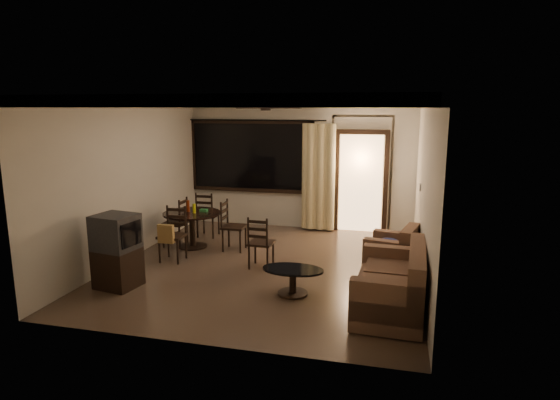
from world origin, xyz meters
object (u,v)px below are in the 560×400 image
(dining_chair_east, at_px, (234,235))
(coffee_table, at_px, (293,277))
(side_chair, at_px, (261,252))
(dining_table, at_px, (192,220))
(dining_chair_south, at_px, (172,244))
(dining_chair_west, at_px, (176,232))
(dining_chair_north, at_px, (208,223))
(sofa, at_px, (395,287))
(tv_cabinet, at_px, (117,251))
(armchair, at_px, (394,253))

(dining_chair_east, height_order, coffee_table, dining_chair_east)
(side_chair, bearing_deg, dining_chair_east, -44.58)
(dining_chair_east, xyz_separation_m, side_chair, (0.78, -0.83, -0.02))
(dining_table, xyz_separation_m, dining_chair_south, (0.01, -0.86, -0.24))
(dining_chair_west, bearing_deg, dining_chair_north, 156.29)
(dining_chair_west, height_order, dining_chair_north, same)
(sofa, relative_size, side_chair, 1.84)
(dining_chair_north, distance_m, sofa, 4.76)
(dining_chair_north, bearing_deg, dining_chair_south, 90.00)
(tv_cabinet, bearing_deg, coffee_table, 16.40)
(dining_table, distance_m, dining_chair_east, 0.87)
(dining_chair_east, height_order, tv_cabinet, tv_cabinet)
(sofa, bearing_deg, side_chair, 153.10)
(dining_chair_south, bearing_deg, tv_cabinet, -101.06)
(dining_chair_east, distance_m, tv_cabinet, 2.43)
(dining_chair_west, distance_m, armchair, 4.16)
(dining_table, bearing_deg, dining_chair_west, -178.61)
(tv_cabinet, bearing_deg, side_chair, 44.94)
(dining_table, height_order, armchair, dining_table)
(dining_table, height_order, dining_chair_east, dining_chair_east)
(dining_table, height_order, dining_chair_west, dining_chair_west)
(dining_chair_north, height_order, side_chair, dining_chair_north)
(dining_chair_west, distance_m, coffee_table, 3.28)
(dining_table, xyz_separation_m, dining_chair_west, (-0.35, -0.01, -0.26))
(dining_chair_east, relative_size, sofa, 0.57)
(armchair, xyz_separation_m, side_chair, (-2.17, -0.35, -0.05))
(dining_chair_south, height_order, side_chair, dining_chair_south)
(tv_cabinet, bearing_deg, dining_table, 92.92)
(dining_chair_north, bearing_deg, coffee_table, 131.95)
(sofa, xyz_separation_m, armchair, (-0.02, 1.59, -0.03))
(dining_chair_north, distance_m, side_chair, 2.28)
(dining_chair_south, height_order, coffee_table, dining_chair_south)
(dining_table, xyz_separation_m, dining_chair_east, (0.83, 0.01, -0.26))
(tv_cabinet, bearing_deg, dining_chair_north, 94.75)
(dining_table, distance_m, dining_chair_west, 0.44)
(dining_table, bearing_deg, coffee_table, -37.51)
(armchair, relative_size, coffee_table, 1.01)
(dining_chair_east, bearing_deg, dining_table, 89.91)
(dining_chair_south, bearing_deg, dining_chair_west, 112.15)
(side_chair, bearing_deg, dining_chair_west, -20.26)
(dining_table, relative_size, dining_chair_west, 1.15)
(dining_chair_north, height_order, sofa, dining_chair_north)
(dining_chair_east, height_order, sofa, dining_chair_east)
(dining_chair_west, distance_m, dining_chair_east, 1.18)
(dining_chair_south, bearing_deg, dining_chair_north, 90.00)
(armchair, bearing_deg, sofa, -76.23)
(dining_chair_west, relative_size, armchair, 1.05)
(dining_table, distance_m, sofa, 4.33)
(dining_chair_north, distance_m, armchair, 4.00)
(dining_table, height_order, coffee_table, dining_table)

